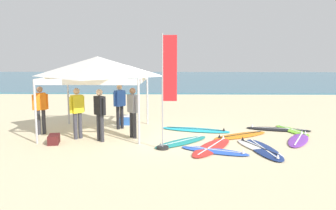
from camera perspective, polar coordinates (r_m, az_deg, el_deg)
The scene contains 21 objects.
ground_plane at distance 11.60m, azimuth -0.80°, elevation -5.49°, with size 80.00×80.00×0.00m, color beige.
sea at distance 42.84m, azimuth 0.76°, elevation 4.50°, with size 80.00×36.00×0.10m, color #386B84.
canopy_tent at distance 12.29m, azimuth -11.81°, elevation 6.36°, with size 3.37×3.37×2.75m.
surfboard_lime at distance 13.33m, azimuth 20.22°, elevation -4.05°, with size 1.01×1.97×0.19m.
surfboard_cyan at distance 12.67m, azimuth 4.67°, elevation -4.18°, with size 2.69×1.42×0.19m.
surfboard_purple at distance 11.90m, azimuth 21.19°, elevation -5.51°, with size 1.47×2.16×0.19m.
surfboard_orange at distance 12.00m, azimuth 12.12°, elevation -5.04°, with size 2.26×1.72×0.19m.
surfboard_navy at distance 10.38m, azimuth 15.85°, elevation -7.23°, with size 0.95×2.49×0.19m.
surfboard_teal at distance 10.86m, azimuth 2.30°, elevation -6.25°, with size 2.02×2.01×0.19m.
surfboard_blue at distance 9.94m, azimuth 7.89°, elevation -7.67°, with size 2.09×1.37×0.19m.
surfboard_black at distance 13.38m, azimuth 18.09°, elevation -3.90°, with size 2.42×1.18×0.19m.
surfboard_red at distance 10.35m, azimuth 7.45°, elevation -7.03°, with size 1.75×2.55×0.19m.
surfboard_white at distance 10.52m, azimuth 15.06°, elevation -7.00°, with size 1.33×2.22×0.19m.
person_yellow at distance 11.64m, azimuth -15.10°, elevation -0.76°, with size 0.41×0.42×1.71m.
person_orange at distance 12.72m, azimuth -20.75°, elevation -0.28°, with size 0.46×0.39×1.71m.
person_grey at distance 11.42m, azimuth -5.96°, elevation -0.70°, with size 0.40×0.44×1.71m.
person_black at distance 11.10m, azimuth -11.44°, elevation -1.06°, with size 0.43×0.41×1.71m.
person_blue at distance 12.94m, azimuth -8.17°, elevation 0.30°, with size 0.41×0.42×1.71m.
banner_flag at distance 9.86m, azimuth -0.27°, elevation 1.39°, with size 0.60×0.36×3.40m.
gear_bag_near_tent at distance 11.35m, azimuth -18.73°, elevation -5.50°, with size 0.60×0.32×0.28m, color #4C1919.
cooler_box at distance 13.84m, azimuth -7.44°, elevation -2.50°, with size 0.50×0.36×0.39m.
Camera 1 is at (0.42, -11.27, 2.72)m, focal length 36.07 mm.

